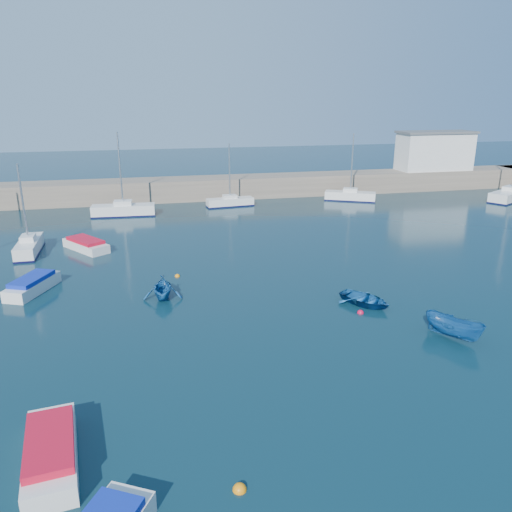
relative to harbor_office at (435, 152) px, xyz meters
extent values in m
plane|color=#0C2935|center=(-30.00, -46.00, -5.10)|extent=(220.00, 220.00, 0.00)
cube|color=#756859|center=(-30.00, 0.00, -3.80)|extent=(96.00, 4.50, 2.60)
cube|color=silver|center=(0.00, 0.00, 0.00)|extent=(10.00, 4.00, 5.00)
cube|color=silver|center=(-49.35, -20.05, -4.56)|extent=(1.64, 5.52, 1.09)
cylinder|color=#B7BABC|center=(-49.35, -20.05, -0.86)|extent=(0.16, 0.16, 6.31)
cube|color=silver|center=(-42.02, -7.79, -4.50)|extent=(6.80, 2.26, 1.20)
cylinder|color=#B7BABC|center=(-42.02, -7.79, -0.05)|extent=(0.18, 0.18, 7.70)
cube|color=silver|center=(-29.84, -5.54, -4.61)|extent=(5.66, 2.13, 0.97)
cylinder|color=#B7BABC|center=(-29.84, -5.54, -0.95)|extent=(0.14, 0.14, 6.35)
cube|color=silver|center=(-14.62, -5.58, -4.54)|extent=(6.27, 4.36, 1.11)
cylinder|color=#B7BABC|center=(-14.62, -5.58, -0.44)|extent=(0.16, 0.16, 7.09)
cube|color=silver|center=(5.29, -9.64, -4.48)|extent=(8.31, 6.10, 1.23)
cube|color=silver|center=(-43.61, -47.00, -4.70)|extent=(2.32, 5.04, 0.79)
cube|color=red|center=(-43.61, -47.00, -4.16)|extent=(2.08, 3.82, 0.30)
cube|color=silver|center=(-47.42, -29.34, -4.71)|extent=(3.14, 4.58, 0.77)
cube|color=#0E259C|center=(-47.42, -29.34, -4.18)|extent=(2.64, 3.56, 0.29)
cube|color=silver|center=(-44.85, -20.13, -4.74)|extent=(4.15, 4.88, 0.72)
cube|color=red|center=(-44.85, -20.13, -4.25)|extent=(3.38, 3.85, 0.27)
imported|color=#144F8F|center=(-26.69, -36.27, -4.75)|extent=(3.85, 4.14, 0.70)
imported|color=#144F8F|center=(-39.00, -32.43, -4.34)|extent=(2.74, 3.10, 1.52)
imported|color=#144F8F|center=(-23.99, -41.57, -4.46)|extent=(2.74, 3.47, 1.27)
sphere|color=orange|center=(-37.33, -49.71, -5.10)|extent=(0.48, 0.48, 0.48)
sphere|color=#B50D31|center=(-27.49, -37.41, -5.10)|extent=(0.41, 0.41, 0.41)
sphere|color=orange|center=(-37.79, -28.50, -5.10)|extent=(0.38, 0.38, 0.38)
camera|label=1|loc=(-39.79, -62.90, 7.41)|focal=35.00mm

